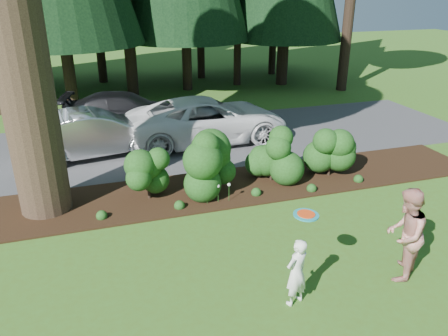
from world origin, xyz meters
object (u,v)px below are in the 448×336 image
object	(u,v)px
car_silver_wagon	(94,133)
frisbee	(306,215)
adult	(405,235)
car_white_suv	(208,120)
child	(296,272)
car_dark_suv	(125,111)

from	to	relation	value
car_silver_wagon	frisbee	distance (m)	9.28
car_silver_wagon	adult	world-z (taller)	adult
car_white_suv	adult	xyz separation A→B (m)	(1.47, -8.90, 0.12)
child	frisbee	distance (m)	1.09
adult	car_silver_wagon	bearing A→B (deg)	-98.02
child	frisbee	bearing A→B (deg)	-166.04
car_silver_wagon	child	xyz separation A→B (m)	(3.13, -8.74, -0.13)
adult	frisbee	size ratio (longest dim) A/B	4.29
car_white_suv	car_silver_wagon	bearing A→B (deg)	92.18
child	adult	world-z (taller)	adult
car_dark_suv	child	bearing A→B (deg)	-158.65
car_dark_suv	adult	xyz separation A→B (m)	(4.17, -11.43, 0.22)
car_white_suv	frisbee	distance (m)	8.96
car_silver_wagon	car_white_suv	size ratio (longest dim) A/B	0.81
car_white_suv	car_dark_suv	size ratio (longest dim) A/B	1.20
car_dark_suv	adult	bearing A→B (deg)	-147.68
car_silver_wagon	adult	distance (m)	10.22
child	car_silver_wagon	bearing A→B (deg)	-91.84
child	car_white_suv	bearing A→B (deg)	-117.01
car_silver_wagon	adult	size ratio (longest dim) A/B	2.46
car_dark_suv	adult	distance (m)	12.17
car_silver_wagon	adult	xyz separation A→B (m)	(5.46, -8.63, 0.15)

